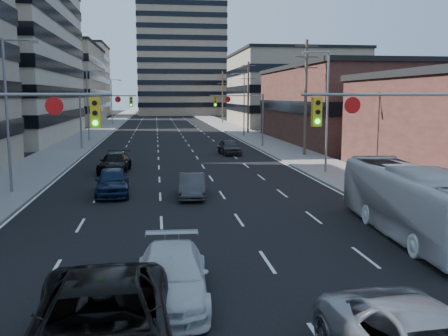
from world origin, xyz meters
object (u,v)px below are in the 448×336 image
black_pickup (100,329)px  white_van (172,276)px  transit_bus (412,202)px  sedan_blue (112,182)px

black_pickup → white_van: black_pickup is taller
black_pickup → transit_bus: size_ratio=0.64×
black_pickup → sedan_blue: black_pickup is taller
black_pickup → transit_bus: 14.50m
black_pickup → white_van: bearing=63.1°
transit_bus → sedan_blue: (-12.95, 10.47, -0.65)m
black_pickup → sedan_blue: bearing=91.9°
black_pickup → sedan_blue: (-1.36, 19.18, -0.12)m
white_van → sedan_blue: sedan_blue is taller
transit_bus → sedan_blue: bearing=144.7°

